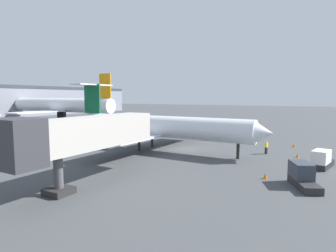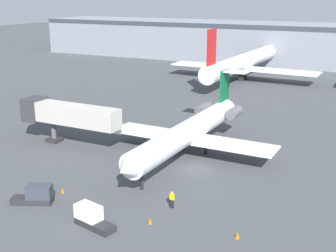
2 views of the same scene
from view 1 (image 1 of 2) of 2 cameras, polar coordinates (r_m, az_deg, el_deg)
ground_plane at (r=39.82m, az=3.21°, el=-4.76°), size 400.00×400.00×0.10m
regional_jet at (r=39.50m, az=-3.03°, el=0.06°), size 21.91×30.51×9.22m
jet_bridge at (r=23.93m, az=-17.37°, el=-1.76°), size 14.79×3.24×5.92m
ground_crew_marshaller at (r=38.74m, az=18.95°, el=-4.01°), size 0.45×0.35×1.69m
baggage_tug_lead at (r=26.16m, az=25.15°, el=-9.00°), size 4.23×2.88×1.90m
baggage_tug_trailing at (r=33.42m, az=28.24°, el=-5.98°), size 4.21×2.25×1.90m
traffic_cone_near at (r=27.35m, az=18.77°, el=-9.33°), size 0.36×0.36×0.55m
traffic_cone_mid at (r=38.01m, az=24.32°, el=-5.30°), size 0.36×0.36×0.55m
traffic_cone_far at (r=45.74m, az=23.77°, el=-3.46°), size 0.36×0.36×0.55m
parked_airliner_west_mid at (r=97.01m, az=-20.39°, el=3.86°), size 33.82×40.26×13.78m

